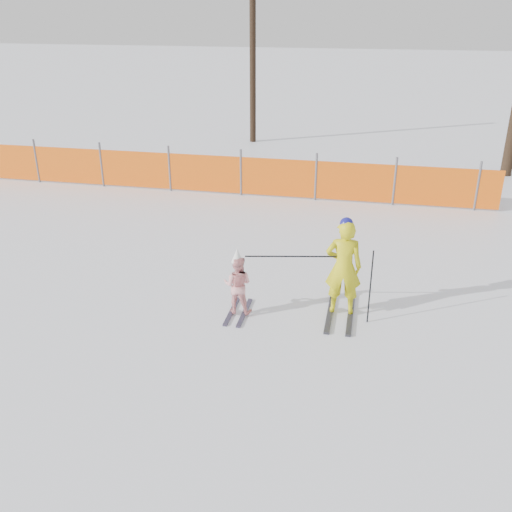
{
  "coord_description": "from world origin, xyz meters",
  "views": [
    {
      "loc": [
        1.72,
        -7.79,
        4.79
      ],
      "look_at": [
        0.0,
        0.5,
        1.0
      ],
      "focal_mm": 40.0,
      "sensor_mm": 36.0,
      "label": 1
    }
  ],
  "objects": [
    {
      "name": "tree_trunks",
      "position": [
        4.26,
        10.84,
        3.05
      ],
      "size": [
        10.21,
        3.14,
        6.87
      ],
      "color": "black",
      "rests_on": "ground"
    },
    {
      "name": "adult",
      "position": [
        1.41,
        0.67,
        0.85
      ],
      "size": [
        0.61,
        1.45,
        1.71
      ],
      "color": "black",
      "rests_on": "ground"
    },
    {
      "name": "ski_poles",
      "position": [
        1.17,
        0.49,
        0.85
      ],
      "size": [
        2.03,
        0.31,
        1.27
      ],
      "color": "black",
      "rests_on": "ground"
    },
    {
      "name": "safety_fence",
      "position": [
        -2.4,
        6.56,
        0.56
      ],
      "size": [
        14.61,
        0.06,
        1.25
      ],
      "color": "#595960",
      "rests_on": "ground"
    },
    {
      "name": "ground",
      "position": [
        0.0,
        0.0,
        0.0
      ],
      "size": [
        120.0,
        120.0,
        0.0
      ],
      "primitive_type": "plane",
      "color": "white",
      "rests_on": "ground"
    },
    {
      "name": "child",
      "position": [
        -0.28,
        0.33,
        0.54
      ],
      "size": [
        0.49,
        0.95,
        1.18
      ],
      "color": "black",
      "rests_on": "ground"
    }
  ]
}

